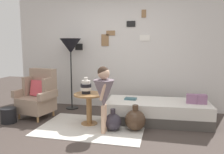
# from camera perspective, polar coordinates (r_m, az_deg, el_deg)

# --- Properties ---
(ground_plane) EXTENTS (12.00, 12.00, 0.00)m
(ground_plane) POSITION_cam_1_polar(r_m,az_deg,el_deg) (3.63, -5.93, -15.44)
(ground_plane) COLOR #423833
(gallery_wall) EXTENTS (4.80, 0.12, 2.60)m
(gallery_wall) POSITION_cam_1_polar(r_m,az_deg,el_deg) (5.21, 0.89, 6.46)
(gallery_wall) COLOR silver
(gallery_wall) RESTS_ON ground
(rug) EXTENTS (1.83, 1.25, 0.01)m
(rug) POSITION_cam_1_polar(r_m,az_deg,el_deg) (4.10, -5.11, -12.51)
(rug) COLOR silver
(rug) RESTS_ON ground
(armchair) EXTENTS (0.84, 0.70, 0.97)m
(armchair) POSITION_cam_1_polar(r_m,az_deg,el_deg) (4.81, -18.19, -4.43)
(armchair) COLOR tan
(armchair) RESTS_ON ground
(daybed) EXTENTS (1.94, 0.90, 0.40)m
(daybed) POSITION_cam_1_polar(r_m,az_deg,el_deg) (4.40, 11.40, -8.53)
(daybed) COLOR #4C4742
(daybed) RESTS_ON ground
(pillow_head) EXTENTS (0.18, 0.14, 0.17)m
(pillow_head) POSITION_cam_1_polar(r_m,az_deg,el_deg) (4.36, 21.74, -5.25)
(pillow_head) COLOR gray
(pillow_head) RESTS_ON daybed
(pillow_mid) EXTENTS (0.19, 0.13, 0.17)m
(pillow_mid) POSITION_cam_1_polar(r_m,az_deg,el_deg) (4.33, 19.52, -5.23)
(pillow_mid) COLOR gray
(pillow_mid) RESTS_ON daybed
(side_table) EXTENTS (0.55, 0.55, 0.57)m
(side_table) POSITION_cam_1_polar(r_m,az_deg,el_deg) (4.15, -5.85, -6.47)
(side_table) COLOR #9E7042
(side_table) RESTS_ON ground
(vase_striped) EXTENTS (0.20, 0.20, 0.30)m
(vase_striped) POSITION_cam_1_polar(r_m,az_deg,el_deg) (4.09, -6.61, -2.47)
(vase_striped) COLOR black
(vase_striped) RESTS_ON side_table
(floor_lamp) EXTENTS (0.46, 0.46, 1.59)m
(floor_lamp) POSITION_cam_1_polar(r_m,az_deg,el_deg) (5.14, -10.46, 7.29)
(floor_lamp) COLOR black
(floor_lamp) RESTS_ON ground
(person_child) EXTENTS (0.34, 0.34, 1.11)m
(person_child) POSITION_cam_1_polar(r_m,az_deg,el_deg) (3.65, -2.09, -3.58)
(person_child) COLOR #D8AD8E
(person_child) RESTS_ON ground
(book_on_daybed) EXTENTS (0.23, 0.18, 0.03)m
(book_on_daybed) POSITION_cam_1_polar(r_m,az_deg,el_deg) (4.40, 4.74, -5.51)
(book_on_daybed) COLOR #385F69
(book_on_daybed) RESTS_ON daybed
(demijohn_near) EXTENTS (0.30, 0.30, 0.38)m
(demijohn_near) POSITION_cam_1_polar(r_m,az_deg,el_deg) (3.90, 0.23, -11.29)
(demijohn_near) COLOR #332D38
(demijohn_near) RESTS_ON ground
(demijohn_far) EXTENTS (0.36, 0.36, 0.44)m
(demijohn_far) POSITION_cam_1_polar(r_m,az_deg,el_deg) (3.91, 5.90, -10.76)
(demijohn_far) COLOR #473323
(demijohn_far) RESTS_ON ground
(magazine_basket) EXTENTS (0.28, 0.28, 0.28)m
(magazine_basket) POSITION_cam_1_polar(r_m,az_deg,el_deg) (4.70, -24.72, -8.82)
(magazine_basket) COLOR black
(magazine_basket) RESTS_ON ground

